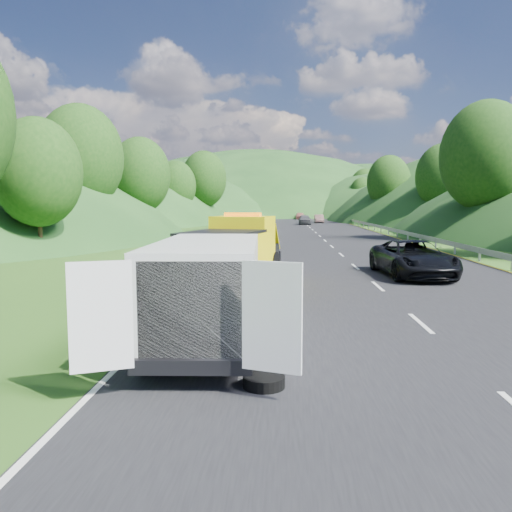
# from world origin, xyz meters

# --- Properties ---
(ground) EXTENTS (320.00, 320.00, 0.00)m
(ground) POSITION_xyz_m (0.00, 0.00, 0.00)
(ground) COLOR #38661E
(ground) RESTS_ON ground
(road_surface) EXTENTS (14.00, 200.00, 0.02)m
(road_surface) POSITION_xyz_m (3.00, 40.00, 0.01)
(road_surface) COLOR black
(road_surface) RESTS_ON ground
(guardrail) EXTENTS (0.06, 140.00, 1.52)m
(guardrail) POSITION_xyz_m (10.30, 52.50, 0.00)
(guardrail) COLOR gray
(guardrail) RESTS_ON ground
(tree_line_left) EXTENTS (14.00, 140.00, 14.00)m
(tree_line_left) POSITION_xyz_m (-19.00, 60.00, 0.00)
(tree_line_left) COLOR #2B5017
(tree_line_left) RESTS_ON ground
(tree_line_right) EXTENTS (14.00, 140.00, 14.00)m
(tree_line_right) POSITION_xyz_m (23.00, 60.00, 0.00)
(tree_line_right) COLOR #2B5017
(tree_line_right) RESTS_ON ground
(hills_backdrop) EXTENTS (201.00, 288.60, 44.00)m
(hills_backdrop) POSITION_xyz_m (6.50, 134.70, 0.00)
(hills_backdrop) COLOR #2D5B23
(hills_backdrop) RESTS_ON ground
(tow_truck) EXTENTS (3.82, 6.93, 2.82)m
(tow_truck) POSITION_xyz_m (-2.65, 4.56, 1.38)
(tow_truck) COLOR black
(tow_truck) RESTS_ON ground
(white_van) EXTENTS (3.67, 6.79, 2.38)m
(white_van) POSITION_xyz_m (-2.35, -4.26, 1.35)
(white_van) COLOR black
(white_van) RESTS_ON ground
(woman) EXTENTS (0.47, 0.63, 1.71)m
(woman) POSITION_xyz_m (-2.99, 1.73, 0.00)
(woman) COLOR white
(woman) RESTS_ON ground
(child) EXTENTS (0.63, 0.58, 1.04)m
(child) POSITION_xyz_m (-2.97, 0.44, 0.00)
(child) COLOR tan
(child) RESTS_ON ground
(worker) EXTENTS (1.10, 0.66, 1.66)m
(worker) POSITION_xyz_m (-0.97, -4.55, 0.00)
(worker) COLOR black
(worker) RESTS_ON ground
(suitcase) EXTENTS (0.42, 0.31, 0.60)m
(suitcase) POSITION_xyz_m (-4.56, 0.86, 0.30)
(suitcase) COLOR #585642
(suitcase) RESTS_ON ground
(spare_tire) EXTENTS (0.74, 0.74, 0.20)m
(spare_tire) POSITION_xyz_m (-1.01, -6.87, 0.00)
(spare_tire) COLOR black
(spare_tire) RESTS_ON ground
(passing_suv) EXTENTS (3.08, 5.89, 1.58)m
(passing_suv) POSITION_xyz_m (5.04, 6.83, 0.00)
(passing_suv) COLOR black
(passing_suv) RESTS_ON ground
(dist_car_a) EXTENTS (1.82, 4.52, 1.54)m
(dist_car_a) POSITION_xyz_m (2.74, 61.50, 0.00)
(dist_car_a) COLOR #414145
(dist_car_a) RESTS_ON ground
(dist_car_b) EXTENTS (1.45, 4.15, 1.37)m
(dist_car_b) POSITION_xyz_m (5.44, 68.82, 0.00)
(dist_car_b) COLOR brown
(dist_car_b) RESTS_ON ground
(dist_car_c) EXTENTS (1.84, 4.54, 1.32)m
(dist_car_c) POSITION_xyz_m (2.98, 87.57, 0.00)
(dist_car_c) COLOR #A95F54
(dist_car_c) RESTS_ON ground
(dist_car_d) EXTENTS (1.82, 4.52, 1.54)m
(dist_car_d) POSITION_xyz_m (3.33, 112.09, 0.00)
(dist_car_d) COLOR #556153
(dist_car_d) RESTS_ON ground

